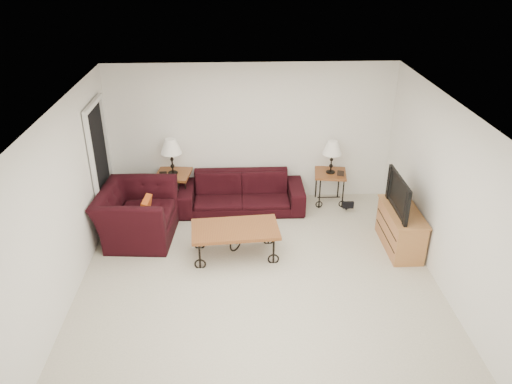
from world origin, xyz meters
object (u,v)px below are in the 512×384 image
side_table_right (329,187)px  television (404,194)px  coffee_table (235,242)px  sofa (241,193)px  side_table_left (174,190)px  armchair (137,214)px  tv_stand (400,229)px  lamp_right (332,157)px  backpack (347,200)px  lamp_left (172,156)px

side_table_right → television: 1.84m
television → coffee_table: bearing=-87.3°
sofa → side_table_left: size_ratio=3.42×
sofa → side_table_left: bearing=171.4°
sofa → television: bearing=-29.3°
armchair → tv_stand: armchair is taller
sofa → lamp_right: size_ratio=3.66×
sofa → backpack: 1.87m
sofa → side_table_left: 1.21m
coffee_table → side_table_left: bearing=123.1°
television → side_table_right: bearing=-152.0°
lamp_right → television: size_ratio=0.62×
lamp_left → armchair: 1.26m
lamp_left → side_table_right: bearing=0.0°
side_table_right → armchair: bearing=-162.5°
coffee_table → television: television is taller
lamp_right → coffee_table: (-1.72, -1.65, -0.66)m
lamp_left → side_table_left: bearing=0.0°
side_table_left → coffee_table: bearing=-56.9°
tv_stand → side_table_left: bearing=157.1°
lamp_left → tv_stand: bearing=-22.9°
sofa → armchair: (-1.68, -0.85, 0.10)m
television → backpack: 1.53m
side_table_left → television: (3.61, -1.53, 0.61)m
armchair → tv_stand: 4.14m
lamp_left → armchair: lamp_left is taller
armchair → tv_stand: size_ratio=1.18×
side_table_right → tv_stand: tv_stand is taller
television → side_table_left: bearing=-113.0°
sofa → tv_stand: size_ratio=2.02×
side_table_right → side_table_left: bearing=180.0°
side_table_right → coffee_table: 2.38m
lamp_left → backpack: 3.17m
backpack → armchair: bearing=173.2°
coffee_table → backpack: 2.40m
lamp_right → tv_stand: bearing=-61.5°
armchair → backpack: bearing=-74.0°
lamp_right → backpack: lamp_right is taller
sofa → side_table_right: sofa is taller
lamp_right → tv_stand: lamp_right is taller
armchair → television: 4.15m
lamp_left → lamp_right: bearing=0.0°
side_table_left → backpack: (3.06, -0.31, -0.13)m
lamp_right → tv_stand: (0.83, -1.53, -0.57)m
television → sofa: bearing=-119.3°
coffee_table → television: size_ratio=1.33×
side_table_right → lamp_left: 2.87m
side_table_right → tv_stand: 1.74m
side_table_left → lamp_right: 2.85m
sofa → lamp_left: bearing=171.4°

